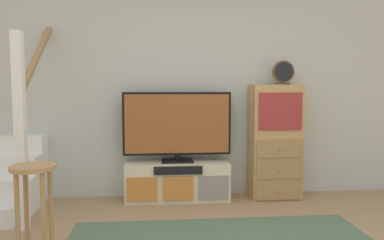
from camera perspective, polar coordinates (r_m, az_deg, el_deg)
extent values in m
cube|color=#B2B7B2|center=(4.57, 1.34, 5.56)|extent=(6.40, 0.12, 2.70)
cube|color=beige|center=(4.42, -2.23, -9.19)|extent=(1.19, 0.36, 0.44)
cube|color=#BC7533|center=(4.25, -7.54, -10.33)|extent=(0.33, 0.02, 0.26)
cube|color=#BC7533|center=(4.25, -2.09, -10.28)|extent=(0.33, 0.02, 0.26)
cube|color=gray|center=(4.28, 3.30, -10.15)|extent=(0.33, 0.02, 0.26)
cube|color=black|center=(4.20, -2.10, -7.64)|extent=(0.54, 0.02, 0.09)
cube|color=black|center=(4.39, -2.25, -6.19)|extent=(0.36, 0.22, 0.02)
cylinder|color=black|center=(4.38, -2.25, -5.65)|extent=(0.05, 0.05, 0.06)
cube|color=black|center=(4.33, -2.27, -0.55)|extent=(1.24, 0.05, 0.72)
cube|color=brown|center=(4.30, -2.25, -0.58)|extent=(1.19, 0.01, 0.67)
cube|color=tan|center=(4.55, 12.43, -3.19)|extent=(0.58, 0.34, 1.33)
cube|color=#9C7949|center=(4.49, 13.01, -10.40)|extent=(0.53, 0.02, 0.21)
sphere|color=olive|center=(4.47, 13.08, -10.46)|extent=(0.03, 0.03, 0.03)
cube|color=#9C7949|center=(4.43, 13.07, -7.35)|extent=(0.53, 0.02, 0.21)
sphere|color=olive|center=(4.42, 13.14, -7.40)|extent=(0.03, 0.03, 0.03)
cube|color=#9C7949|center=(4.39, 13.13, -4.23)|extent=(0.53, 0.02, 0.21)
sphere|color=olive|center=(4.37, 13.20, -4.27)|extent=(0.03, 0.03, 0.03)
cube|color=maroon|center=(4.34, 13.24, 1.28)|extent=(0.49, 0.02, 0.42)
cube|color=#4C3823|center=(4.51, 13.59, 5.36)|extent=(0.15, 0.08, 0.02)
cylinder|color=brown|center=(4.51, 13.63, 7.12)|extent=(0.25, 0.04, 0.25)
cylinder|color=black|center=(4.49, 13.74, 7.13)|extent=(0.21, 0.01, 0.21)
cube|color=white|center=(4.82, -26.33, -6.60)|extent=(0.90, 0.26, 0.76)
cube|color=white|center=(5.04, -25.30, -4.97)|extent=(0.90, 0.26, 0.95)
cube|color=white|center=(3.72, -24.52, -1.67)|extent=(0.09, 0.09, 1.80)
cube|color=#9E7547|center=(4.34, -22.01, 9.88)|extent=(0.06, 1.33, 0.99)
cylinder|color=#A37A4C|center=(3.16, -24.88, -13.24)|extent=(0.04, 0.04, 0.68)
cylinder|color=#A37A4C|center=(3.10, -21.53, -13.46)|extent=(0.04, 0.04, 0.68)
cylinder|color=#A37A4C|center=(3.33, -23.77, -12.28)|extent=(0.04, 0.04, 0.68)
cylinder|color=#A37A4C|center=(3.27, -20.59, -12.46)|extent=(0.04, 0.04, 0.68)
cylinder|color=#A37A4C|center=(3.12, -22.91, -6.62)|extent=(0.34, 0.34, 0.03)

